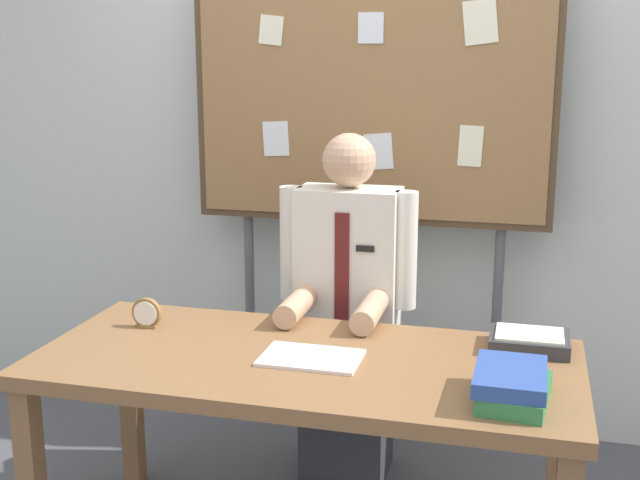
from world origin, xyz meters
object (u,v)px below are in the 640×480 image
(open_notebook, at_px, (311,358))
(desk_clock, at_px, (147,314))
(person, at_px, (347,322))
(bulletin_board, at_px, (370,96))
(book_stack, at_px, (513,385))
(desk, at_px, (305,381))
(paper_tray, at_px, (529,341))

(open_notebook, xyz_separation_m, desk_clock, (-0.66, 0.16, 0.04))
(open_notebook, distance_m, desk_clock, 0.68)
(person, distance_m, bulletin_board, 0.96)
(person, height_order, open_notebook, person)
(book_stack, xyz_separation_m, desk_clock, (-1.30, 0.32, 0.00))
(desk, distance_m, paper_tray, 0.76)
(paper_tray, bearing_deg, bulletin_board, 132.84)
(desk, distance_m, person, 0.62)
(bulletin_board, distance_m, open_notebook, 1.30)
(book_stack, relative_size, open_notebook, 0.96)
(open_notebook, xyz_separation_m, paper_tray, (0.68, 0.28, 0.02))
(bulletin_board, xyz_separation_m, book_stack, (0.66, -1.20, -0.74))
(desk, distance_m, desk_clock, 0.66)
(bulletin_board, height_order, paper_tray, bulletin_board)
(desk_clock, bearing_deg, bulletin_board, 54.27)
(open_notebook, height_order, desk_clock, desk_clock)
(paper_tray, bearing_deg, desk_clock, -174.87)
(bulletin_board, distance_m, paper_tray, 1.29)
(desk, xyz_separation_m, open_notebook, (0.03, -0.02, 0.09))
(desk, bearing_deg, desk_clock, 167.76)
(desk, height_order, desk_clock, desk_clock)
(bulletin_board, xyz_separation_m, open_notebook, (0.02, -1.04, -0.79))
(book_stack, bearing_deg, desk_clock, 166.14)
(person, distance_m, desk_clock, 0.81)
(desk, relative_size, bulletin_board, 0.83)
(book_stack, height_order, desk_clock, desk_clock)
(book_stack, bearing_deg, bulletin_board, 118.90)
(desk, bearing_deg, open_notebook, -38.65)
(bulletin_board, distance_m, desk_clock, 1.32)
(desk, height_order, person, person)
(open_notebook, bearing_deg, desk, 141.35)
(person, bearing_deg, desk_clock, -142.74)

